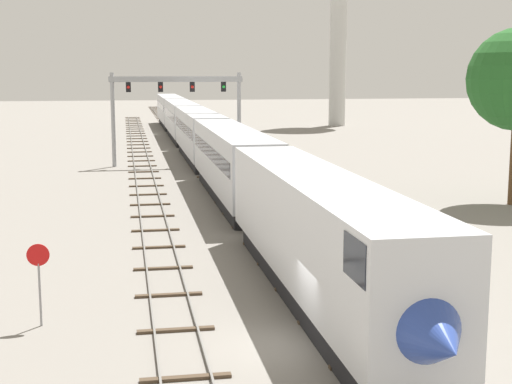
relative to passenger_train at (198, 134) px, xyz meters
name	(u,v)px	position (x,y,z in m)	size (l,w,h in m)	color
ground_plane	(291,346)	(-2.00, -49.68, -2.61)	(400.00, 400.00, 0.00)	gray
track_main	(189,149)	(0.00, 10.32, -2.54)	(2.60, 200.00, 0.16)	slate
track_near	(144,175)	(-5.50, -9.68, -2.54)	(2.60, 160.00, 0.16)	slate
passenger_train	(198,134)	(0.00, 0.00, 0.00)	(3.04, 111.83, 4.80)	silver
signal_gantry	(177,98)	(-2.25, -3.27, 3.57)	(12.10, 0.49, 8.47)	#999BA0
stop_sign	(39,273)	(-10.00, -46.32, -0.74)	(0.76, 0.08, 2.88)	gray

